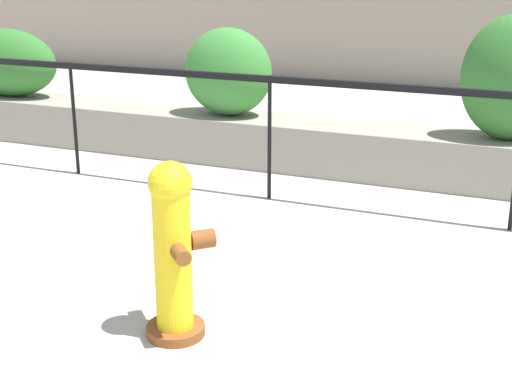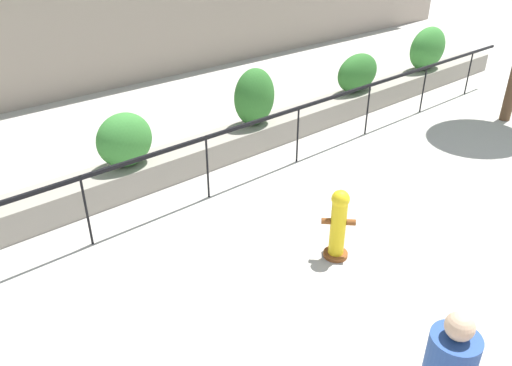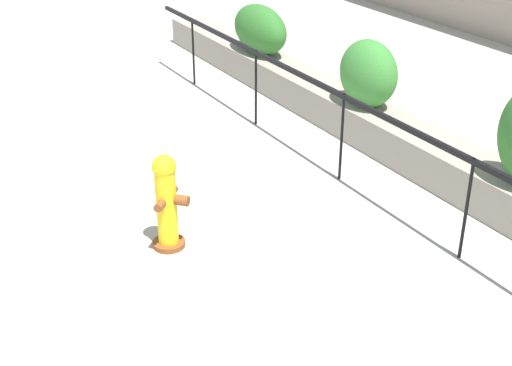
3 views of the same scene
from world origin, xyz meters
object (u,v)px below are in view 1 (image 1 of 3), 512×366
hedge_bush_0 (8,62)px  hedge_bush_2 (512,78)px  hedge_bush_1 (228,72)px  fire_hydrant (173,249)px

hedge_bush_0 → hedge_bush_2: hedge_bush_2 is taller
hedge_bush_1 → fire_hydrant: size_ratio=0.91×
hedge_bush_1 → fire_hydrant: (1.31, -3.66, -0.42)m
hedge_bush_0 → fire_hydrant: (4.30, -3.66, -0.36)m
hedge_bush_0 → hedge_bush_1: hedge_bush_1 is taller
fire_hydrant → hedge_bush_0: bearing=139.6°
fire_hydrant → hedge_bush_1: bearing=109.7°
hedge_bush_1 → fire_hydrant: 3.91m
hedge_bush_1 → fire_hydrant: hedge_bush_1 is taller
hedge_bush_2 → hedge_bush_1: bearing=180.0°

